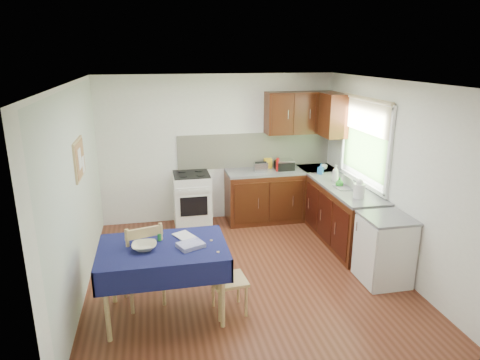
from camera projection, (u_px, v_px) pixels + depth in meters
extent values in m
plane|color=#502515|center=(244.00, 273.00, 5.71)|extent=(4.20, 4.20, 0.00)
cube|color=white|center=(244.00, 82.00, 4.99)|extent=(4.00, 4.20, 0.02)
cube|color=white|center=(218.00, 149.00, 7.32)|extent=(4.00, 0.02, 2.50)
cube|color=white|center=(300.00, 260.00, 3.38)|extent=(4.00, 0.02, 2.50)
cube|color=silver|center=(76.00, 194.00, 4.96)|extent=(0.02, 4.20, 2.50)
cube|color=white|center=(389.00, 175.00, 5.74)|extent=(0.02, 4.20, 2.50)
cube|color=#351409|center=(281.00, 195.00, 7.48)|extent=(1.90, 0.60, 0.86)
cube|color=#351409|center=(343.00, 216.00, 6.53)|extent=(0.60, 1.70, 0.86)
cube|color=slate|center=(281.00, 171.00, 7.35)|extent=(1.90, 0.60, 0.04)
cube|color=slate|center=(346.00, 188.00, 6.40)|extent=(0.60, 1.70, 0.04)
cube|color=slate|center=(317.00, 169.00, 7.48)|extent=(0.60, 0.60, 0.04)
cube|color=silver|center=(255.00, 150.00, 7.45)|extent=(2.70, 0.02, 0.60)
cube|color=#351409|center=(301.00, 113.00, 7.26)|extent=(1.20, 0.35, 0.70)
cube|color=#351409|center=(334.00, 115.00, 6.94)|extent=(0.35, 0.50, 0.70)
cube|color=white|center=(192.00, 200.00, 7.17)|extent=(0.60, 0.60, 0.90)
cube|color=black|center=(191.00, 174.00, 7.04)|extent=(0.58, 0.58, 0.02)
cube|color=black|center=(194.00, 206.00, 6.88)|extent=(0.44, 0.01, 0.32)
cube|color=#375E26|center=(365.00, 146.00, 6.32)|extent=(0.01, 1.40, 0.85)
cube|color=white|center=(368.00, 102.00, 6.13)|extent=(0.04, 1.48, 0.06)
cube|color=white|center=(361.00, 182.00, 6.48)|extent=(0.04, 1.48, 0.06)
cube|color=beige|center=(366.00, 117.00, 6.19)|extent=(0.02, 1.36, 0.44)
cube|color=white|center=(384.00, 251.00, 5.40)|extent=(0.55, 0.58, 0.85)
cube|color=slate|center=(388.00, 218.00, 5.28)|extent=(0.58, 0.60, 0.03)
cube|color=tan|center=(79.00, 159.00, 5.15)|extent=(0.02, 0.62, 0.47)
cube|color=#AA6D47|center=(80.00, 159.00, 5.15)|extent=(0.01, 0.56, 0.41)
cube|color=white|center=(80.00, 159.00, 5.07)|extent=(0.00, 0.18, 0.24)
cube|color=white|center=(83.00, 164.00, 5.29)|extent=(0.00, 0.15, 0.20)
cube|color=#0E1038|center=(163.00, 248.00, 4.59)|extent=(1.33, 0.89, 0.03)
cube|color=#0E1038|center=(165.00, 278.00, 4.20)|extent=(1.37, 0.02, 0.26)
cube|color=#0E1038|center=(162.00, 240.00, 5.05)|extent=(1.37, 0.02, 0.26)
cube|color=#0E1038|center=(98.00, 263.00, 4.49)|extent=(0.02, 0.93, 0.26)
cube|color=#0E1038|center=(225.00, 252.00, 4.76)|extent=(0.02, 0.93, 0.26)
cylinder|color=tan|center=(107.00, 307.00, 4.26)|extent=(0.05, 0.05, 0.80)
cylinder|color=tan|center=(223.00, 294.00, 4.49)|extent=(0.05, 0.05, 0.80)
cylinder|color=tan|center=(112.00, 271.00, 4.94)|extent=(0.05, 0.05, 0.80)
cylinder|color=tan|center=(213.00, 262.00, 5.17)|extent=(0.05, 0.05, 0.80)
cube|color=tan|center=(142.00, 264.00, 4.93)|extent=(0.56, 0.56, 0.04)
cube|color=tan|center=(145.00, 240.00, 4.66)|extent=(0.41, 0.14, 0.33)
cylinder|color=tan|center=(154.00, 272.00, 5.24)|extent=(0.04, 0.04, 0.49)
cylinder|color=tan|center=(124.00, 279.00, 5.08)|extent=(0.04, 0.04, 0.49)
cylinder|color=tan|center=(164.00, 286.00, 4.93)|extent=(0.04, 0.04, 0.49)
cylinder|color=tan|center=(132.00, 294.00, 4.76)|extent=(0.04, 0.04, 0.49)
cube|color=tan|center=(229.00, 280.00, 4.76)|extent=(0.41, 0.41, 0.04)
cube|color=tan|center=(215.00, 257.00, 4.62)|extent=(0.06, 0.34, 0.27)
cylinder|color=tan|center=(246.00, 301.00, 4.72)|extent=(0.03, 0.03, 0.40)
cylinder|color=tan|center=(238.00, 287.00, 4.99)|extent=(0.03, 0.03, 0.40)
cylinder|color=tan|center=(220.00, 305.00, 4.63)|extent=(0.03, 0.03, 0.40)
cylinder|color=tan|center=(213.00, 291.00, 4.91)|extent=(0.03, 0.03, 0.40)
cube|color=silver|center=(261.00, 167.00, 7.18)|extent=(0.23, 0.14, 0.16)
cube|color=black|center=(261.00, 162.00, 7.16)|extent=(0.19, 0.02, 0.02)
cube|color=black|center=(284.00, 166.00, 7.33)|extent=(0.30, 0.26, 0.14)
cube|color=silver|center=(285.00, 160.00, 7.30)|extent=(0.30, 0.26, 0.03)
cylinder|color=red|center=(278.00, 165.00, 7.21)|extent=(0.05, 0.05, 0.23)
cube|color=yellow|center=(268.00, 163.00, 7.41)|extent=(0.14, 0.10, 0.17)
cube|color=gray|center=(348.00, 187.00, 6.36)|extent=(0.38, 0.29, 0.02)
cylinder|color=white|center=(348.00, 182.00, 6.34)|extent=(0.05, 0.18, 0.18)
cylinder|color=white|center=(359.00, 191.00, 5.89)|extent=(0.16, 0.16, 0.20)
sphere|color=white|center=(360.00, 183.00, 5.86)|extent=(0.10, 0.10, 0.10)
imported|color=white|center=(324.00, 167.00, 7.34)|extent=(0.15, 0.15, 0.09)
imported|color=white|center=(335.00, 173.00, 6.63)|extent=(0.12, 0.12, 0.26)
imported|color=blue|center=(321.00, 169.00, 7.05)|extent=(0.11, 0.11, 0.18)
imported|color=#248524|center=(340.00, 182.00, 6.38)|extent=(0.16, 0.16, 0.15)
imported|color=beige|center=(144.00, 246.00, 4.51)|extent=(0.27, 0.27, 0.06)
imported|color=white|center=(177.00, 238.00, 4.77)|extent=(0.27, 0.30, 0.02)
cylinder|color=#238132|center=(159.00, 237.00, 4.72)|extent=(0.04, 0.04, 0.08)
cube|color=navy|center=(191.00, 245.00, 4.57)|extent=(0.32, 0.29, 0.05)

